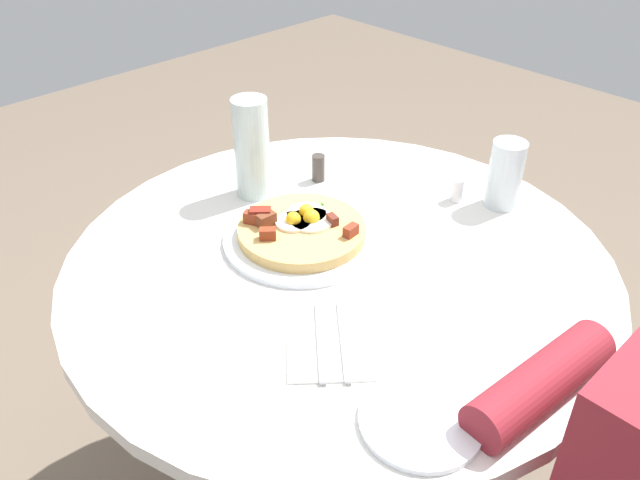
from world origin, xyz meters
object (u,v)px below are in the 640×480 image
dining_table (337,330)px  salt_shaker (457,190)px  pizza_plate (302,238)px  breakfast_pizza (301,229)px  water_glass (505,174)px  water_bottle (252,148)px  knife (344,339)px  fork (321,339)px  bread_plate (421,420)px  pepper_shaker (318,168)px

dining_table → salt_shaker: bearing=-95.1°
pizza_plate → breakfast_pizza: 0.02m
water_glass → water_bottle: 0.51m
knife → fork: bearing=-90.0°
bread_plate → pepper_shaker: (0.57, -0.36, 0.02)m
knife → pepper_shaker: size_ratio=3.05×
salt_shaker → pizza_plate: bearing=71.1°
fork → breakfast_pizza: bearing=-175.0°
water_glass → knife: bearing=96.6°
dining_table → water_glass: size_ratio=7.10×
bread_plate → water_glass: (0.24, -0.56, 0.06)m
dining_table → pepper_shaker: (0.23, -0.17, 0.21)m
pizza_plate → pepper_shaker: pepper_shaker is taller
bread_plate → water_bottle: (0.62, -0.22, 0.10)m
knife → pepper_shaker: (0.39, -0.32, 0.02)m
dining_table → water_bottle: (0.28, -0.04, 0.28)m
breakfast_pizza → knife: bearing=150.8°
fork → water_glass: water_glass is taller
salt_shaker → pepper_shaker: bearing=29.2°
salt_shaker → water_bottle: bearing=42.1°
water_glass → pepper_shaker: water_glass is taller
knife → salt_shaker: 0.49m
pizza_plate → fork: pizza_plate is taller
dining_table → fork: 0.29m
pizza_plate → breakfast_pizza: (0.00, -0.00, 0.02)m
knife → water_bottle: size_ratio=0.86×
bread_plate → fork: bearing=-3.2°
knife → water_bottle: bearing=-161.4°
water_glass → pepper_shaker: 0.39m
dining_table → bread_plate: bearing=150.9°
breakfast_pizza → water_bottle: bearing=-13.8°
bread_plate → salt_shaker: salt_shaker is taller
dining_table → breakfast_pizza: (0.09, 0.01, 0.20)m
bread_plate → knife: bread_plate is taller
fork → pepper_shaker: (0.37, -0.35, 0.02)m
water_bottle → water_glass: bearing=-139.1°
water_bottle → bread_plate: bearing=160.2°
knife → water_glass: size_ratio=1.29×
bread_plate → pepper_shaker: size_ratio=2.86×
pizza_plate → fork: (-0.22, 0.17, 0.00)m
fork → salt_shaker: salt_shaker is taller
pepper_shaker → water_bottle: bearing=69.1°
fork → salt_shaker: (0.11, -0.49, 0.02)m
pepper_shaker → dining_table: bearing=143.5°
pizza_plate → bread_plate: size_ratio=1.75×
pizza_plate → fork: 0.28m
fork → water_glass: 0.55m
fork → salt_shaker: 0.51m
dining_table → water_glass: bearing=-105.4°
dining_table → salt_shaker: salt_shaker is taller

